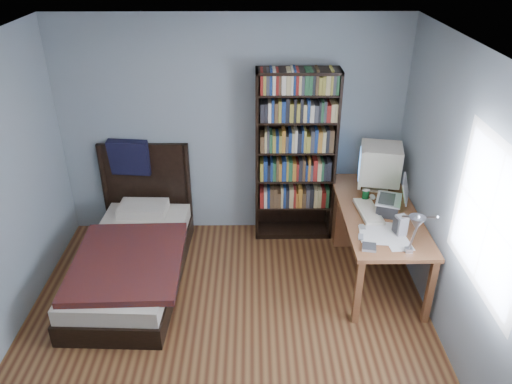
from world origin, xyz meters
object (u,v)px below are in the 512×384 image
(laptop, at_px, (390,203))
(speaker, at_px, (401,225))
(desk, at_px, (366,213))
(desk_lamp, at_px, (416,225))
(soda_can, at_px, (365,196))
(crt_monitor, at_px, (379,164))
(keyboard, at_px, (369,212))
(bookshelf, at_px, (295,157))
(bed, at_px, (133,254))

(laptop, relative_size, speaker, 2.07)
(desk, distance_m, laptop, 0.66)
(desk_lamp, height_order, soda_can, desk_lamp)
(crt_monitor, height_order, soda_can, crt_monitor)
(desk_lamp, xyz_separation_m, speaker, (0.12, 0.67, -0.42))
(desk_lamp, bearing_deg, speaker, 79.77)
(keyboard, bearing_deg, bookshelf, 125.90)
(desk, bearing_deg, bed, -168.06)
(bed, bearing_deg, soda_can, 6.11)
(desk_lamp, distance_m, bed, 2.86)
(crt_monitor, xyz_separation_m, laptop, (0.01, -0.54, -0.17))
(desk_lamp, relative_size, speaker, 3.36)
(bed, bearing_deg, crt_monitor, 12.16)
(keyboard, bearing_deg, bed, 175.48)
(speaker, relative_size, bed, 0.09)
(crt_monitor, height_order, bed, crt_monitor)
(laptop, distance_m, keyboard, 0.22)
(soda_can, bearing_deg, speaker, -72.39)
(bed, bearing_deg, desk_lamp, -22.67)
(bookshelf, relative_size, bed, 0.95)
(soda_can, bearing_deg, laptop, -51.10)
(speaker, distance_m, bookshelf, 1.47)
(desk_lamp, relative_size, bed, 0.31)
(bed, bearing_deg, keyboard, 0.41)
(crt_monitor, bearing_deg, desk_lamp, -93.79)
(bookshelf, bearing_deg, speaker, -52.70)
(desk, relative_size, desk_lamp, 2.62)
(laptop, relative_size, bed, 0.19)
(soda_can, bearing_deg, desk_lamp, -86.63)
(bookshelf, bearing_deg, bed, -154.95)
(bed, bearing_deg, speaker, -7.97)
(keyboard, relative_size, soda_can, 3.75)
(desk, height_order, crt_monitor, crt_monitor)
(bookshelf, bearing_deg, keyboard, -49.16)
(keyboard, xyz_separation_m, soda_can, (0.01, 0.24, 0.05))
(bookshelf, xyz_separation_m, bed, (-1.71, -0.80, -0.73))
(desk_lamp, relative_size, soda_can, 4.94)
(crt_monitor, bearing_deg, laptop, -88.96)
(desk, height_order, desk_lamp, desk_lamp)
(desk_lamp, bearing_deg, laptop, 83.77)
(crt_monitor, xyz_separation_m, bed, (-2.58, -0.56, -0.75))
(desk_lamp, xyz_separation_m, keyboard, (-0.09, 1.05, -0.50))
(crt_monitor, relative_size, bed, 0.25)
(desk, bearing_deg, crt_monitor, 19.15)
(desk, distance_m, keyboard, 0.62)
(soda_can, height_order, bookshelf, bookshelf)
(desk, height_order, keyboard, keyboard)
(bookshelf, bearing_deg, laptop, -41.52)
(laptop, relative_size, keyboard, 0.81)
(speaker, bearing_deg, crt_monitor, 73.34)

